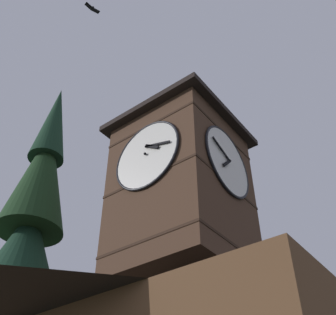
% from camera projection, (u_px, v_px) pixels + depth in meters
% --- Properties ---
extents(clock_tower, '(4.83, 4.83, 9.69)m').
position_uv_depth(clock_tower, '(181.00, 183.00, 16.72)').
color(clock_tower, '#4C3323').
rests_on(clock_tower, building_main).
extents(pine_tree_behind, '(5.10, 5.10, 18.68)m').
position_uv_depth(pine_tree_behind, '(17.00, 282.00, 16.20)').
color(pine_tree_behind, '#473323').
rests_on(pine_tree_behind, ground_plane).
extents(flying_bird_high, '(0.32, 0.58, 0.17)m').
position_uv_depth(flying_bird_high, '(210.00, 117.00, 23.77)').
color(flying_bird_high, black).
extents(flying_bird_low, '(0.73, 0.31, 0.13)m').
position_uv_depth(flying_bird_low, '(92.00, 8.00, 18.70)').
color(flying_bird_low, black).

